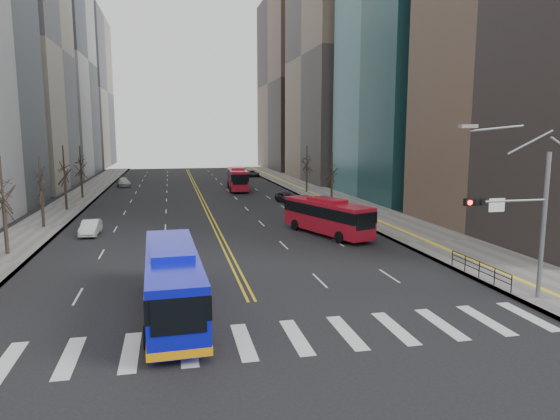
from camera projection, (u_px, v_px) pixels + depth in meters
name	position (u px, v px, depth m)	size (l,w,h in m)	color
ground	(270.00, 339.00, 21.90)	(220.00, 220.00, 0.00)	black
sidewalk_right	(330.00, 198.00, 69.03)	(7.00, 130.00, 0.15)	slate
sidewalk_left	(69.00, 205.00, 61.82)	(5.00, 130.00, 0.15)	slate
crosswalk	(270.00, 339.00, 21.90)	(26.70, 4.00, 0.01)	silver
centerline	(199.00, 193.00, 74.98)	(0.55, 100.00, 0.01)	gold
office_towers	(191.00, 44.00, 84.38)	(83.00, 134.00, 58.00)	#99999C
signal_mast	(521.00, 213.00, 26.01)	(5.37, 0.37, 9.39)	gray
pedestrian_railing	(479.00, 267.00, 30.60)	(0.06, 6.06, 1.02)	black
street_trees	(140.00, 172.00, 52.98)	(35.20, 47.20, 7.60)	black
blue_bus	(173.00, 279.00, 24.61)	(3.07, 12.00, 3.47)	#0D12CB
red_bus_near	(327.00, 215.00, 44.02)	(5.66, 10.49, 3.28)	#AD1223
red_bus_far	(238.00, 177.00, 78.81)	(3.41, 11.53, 3.60)	#AD1223
car_white	(91.00, 228.00, 44.16)	(1.42, 4.07, 1.34)	silver
car_dark_mid	(286.00, 197.00, 64.97)	(1.65, 4.10, 1.40)	black
car_silver	(124.00, 182.00, 84.12)	(1.95, 4.80, 1.39)	#AEAFB4
car_dark_far	(252.00, 174.00, 103.28)	(2.14, 4.64, 1.29)	black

